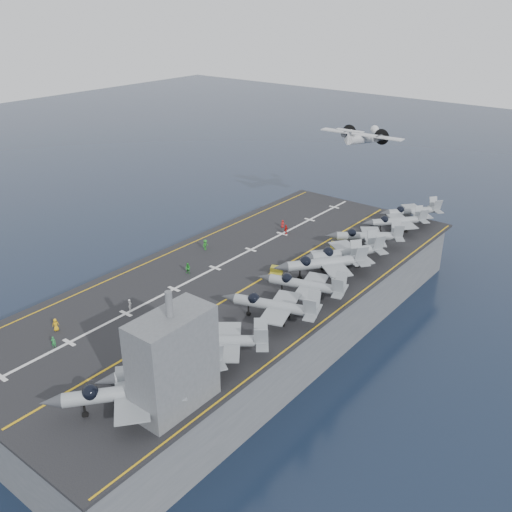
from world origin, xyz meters
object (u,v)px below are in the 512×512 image
Objects in this scene: tow_cart_a at (196,326)px; transport_plane at (361,139)px; fighter_jet_0 at (123,392)px; island_superstructure at (172,351)px.

transport_plane is (-13.69, 70.99, 11.83)m from tow_cart_a.
fighter_jet_0 is 0.91× the size of transport_plane.
island_superstructure reaches higher than transport_plane.
island_superstructure is 0.78× the size of fighter_jet_0.
tow_cart_a is at bearing -79.09° from transport_plane.
island_superstructure reaches higher than tow_cart_a.
island_superstructure is 7.47m from fighter_jet_0.
tow_cart_a is (-9.44, 13.19, -6.84)m from island_superstructure.
island_superstructure is 0.71× the size of transport_plane.
fighter_jet_0 is 18.68m from tow_cart_a.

